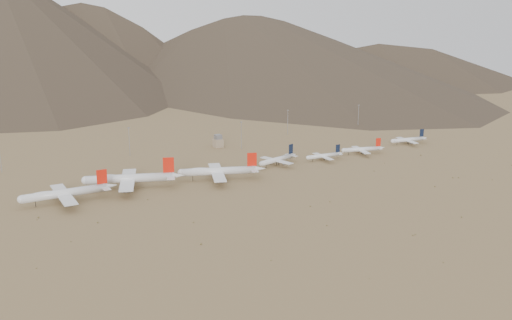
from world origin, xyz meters
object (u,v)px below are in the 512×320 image
widebody_east (219,171)px  control_tower (218,142)px  widebody_west (65,193)px  narrowbody_a (278,159)px  narrowbody_b (324,156)px  widebody_centre (130,178)px

widebody_east → control_tower: widebody_east is taller
widebody_west → widebody_east: widebody_east is taller
control_tower → widebody_east: bearing=-115.7°
control_tower → widebody_west: bearing=-149.4°
narrowbody_a → control_tower: 84.09m
widebody_east → control_tower: (46.74, 97.07, -1.58)m
widebody_west → control_tower: bearing=31.1°
narrowbody_b → control_tower: size_ratio=3.14×
widebody_centre → narrowbody_a: (127.04, 2.07, -2.65)m
widebody_centre → control_tower: 140.50m
widebody_east → narrowbody_b: widebody_east is taller
narrowbody_b → control_tower: (-58.23, 89.06, 1.29)m
widebody_west → narrowbody_a: 174.74m
widebody_centre → widebody_east: size_ratio=1.09×
widebody_centre → control_tower: size_ratio=5.85×
widebody_west → widebody_east: 112.62m
widebody_west → control_tower: (159.32, 94.24, -1.39)m
widebody_west → widebody_centre: (47.31, 9.44, 0.82)m
narrowbody_b → control_tower: bearing=127.1°
control_tower → narrowbody_b: bearing=-56.8°
widebody_east → control_tower: 107.75m
widebody_west → narrowbody_a: size_ratio=1.47×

